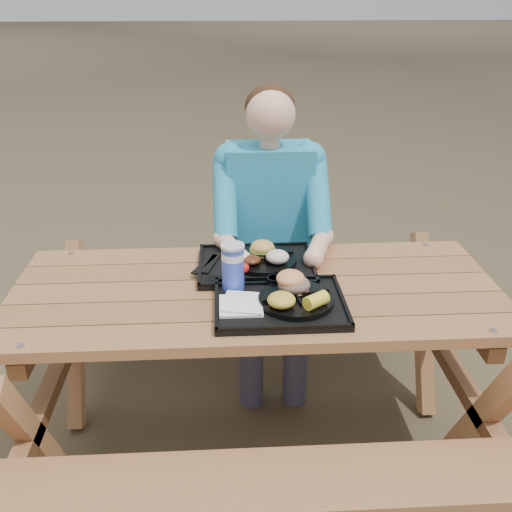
{
  "coord_description": "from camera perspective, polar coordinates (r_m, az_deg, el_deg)",
  "views": [
    {
      "loc": [
        -0.11,
        -1.84,
        1.77
      ],
      "look_at": [
        0.0,
        0.0,
        0.88
      ],
      "focal_mm": 40.0,
      "sensor_mm": 36.0,
      "label": 1
    }
  ],
  "objects": [
    {
      "name": "tray_far",
      "position": [
        2.24,
        0.02,
        -1.01
      ],
      "size": [
        0.45,
        0.35,
        0.02
      ],
      "primitive_type": "cube",
      "color": "black",
      "rests_on": "picnic_table"
    },
    {
      "name": "condiment_mustard",
      "position": [
        2.09,
        3.65,
        -2.4
      ],
      "size": [
        0.05,
        0.05,
        0.03
      ],
      "primitive_type": "cylinder",
      "color": "yellow",
      "rests_on": "tray_near"
    },
    {
      "name": "picnic_table",
      "position": [
        2.31,
        0.0,
        -11.36
      ],
      "size": [
        1.8,
        1.49,
        0.75
      ],
      "primitive_type": null,
      "color": "#999999",
      "rests_on": "ground"
    },
    {
      "name": "plate_near",
      "position": [
        1.97,
        4.02,
        -4.38
      ],
      "size": [
        0.26,
        0.26,
        0.02
      ],
      "primitive_type": "cylinder",
      "color": "black",
      "rests_on": "tray_near"
    },
    {
      "name": "baked_beans",
      "position": [
        2.19,
        -0.47,
        -0.38
      ],
      "size": [
        0.07,
        0.07,
        0.03
      ],
      "primitive_type": "ellipsoid",
      "color": "#542510",
      "rests_on": "plate_far"
    },
    {
      "name": "tray_near",
      "position": [
        1.98,
        2.4,
        -4.86
      ],
      "size": [
        0.45,
        0.35,
        0.02
      ],
      "primitive_type": "cube",
      "color": "black",
      "rests_on": "picnic_table"
    },
    {
      "name": "sandwich",
      "position": [
        1.99,
        3.85,
        -2.04
      ],
      "size": [
        0.11,
        0.11,
        0.11
      ],
      "primitive_type": null,
      "color": "#F49756",
      "rests_on": "plate_near"
    },
    {
      "name": "corn_cob",
      "position": [
        1.91,
        6.03,
        -4.44
      ],
      "size": [
        0.11,
        0.11,
        0.05
      ],
      "primitive_type": null,
      "rotation": [
        0.0,
        0.0,
        0.62
      ],
      "color": "yellow",
      "rests_on": "plate_near"
    },
    {
      "name": "plate_far",
      "position": [
        2.24,
        0.77,
        -0.41
      ],
      "size": [
        0.26,
        0.26,
        0.02
      ],
      "primitive_type": "cylinder",
      "color": "black",
      "rests_on": "tray_far"
    },
    {
      "name": "mac_cheese",
      "position": [
        1.9,
        2.56,
        -4.42
      ],
      "size": [
        0.1,
        0.1,
        0.05
      ],
      "primitive_type": "ellipsoid",
      "color": "gold",
      "rests_on": "plate_near"
    },
    {
      "name": "napkin_stack",
      "position": [
        1.94,
        -1.54,
        -4.89
      ],
      "size": [
        0.15,
        0.15,
        0.02
      ],
      "primitive_type": "cube",
      "rotation": [
        0.0,
        0.0,
        0.0
      ],
      "color": "white",
      "rests_on": "tray_near"
    },
    {
      "name": "condiment_bbq",
      "position": [
        2.07,
        1.87,
        -2.54
      ],
      "size": [
        0.05,
        0.05,
        0.03
      ],
      "primitive_type": "cylinder",
      "color": "black",
      "rests_on": "tray_near"
    },
    {
      "name": "diner",
      "position": [
        2.66,
        1.31,
        0.63
      ],
      "size": [
        0.48,
        0.84,
        1.28
      ],
      "primitive_type": null,
      "color": "#1DCBC6",
      "rests_on": "ground"
    },
    {
      "name": "potato_salad",
      "position": [
        2.19,
        2.16,
        -0.09
      ],
      "size": [
        0.09,
        0.09,
        0.05
      ],
      "primitive_type": "ellipsoid",
      "color": "beige",
      "rests_on": "plate_far"
    },
    {
      "name": "cutlery_far",
      "position": [
        2.24,
        -4.51,
        -0.7
      ],
      "size": [
        0.08,
        0.18,
        0.01
      ],
      "primitive_type": "cube",
      "rotation": [
        0.0,
        0.0,
        -0.3
      ],
      "color": "black",
      "rests_on": "tray_far"
    },
    {
      "name": "burger",
      "position": [
        2.25,
        0.66,
        1.19
      ],
      "size": [
        0.1,
        0.1,
        0.09
      ],
      "primitive_type": null,
      "color": "gold",
      "rests_on": "plate_far"
    },
    {
      "name": "ground",
      "position": [
        2.55,
        0.0,
        -18.09
      ],
      "size": [
        60.0,
        60.0,
        0.0
      ],
      "primitive_type": "plane",
      "color": "#999999",
      "rests_on": "ground"
    },
    {
      "name": "soda_cup",
      "position": [
        2.03,
        -2.31,
        -1.21
      ],
      "size": [
        0.08,
        0.08,
        0.16
      ],
      "primitive_type": "cylinder",
      "color": "#1A33C8",
      "rests_on": "tray_near"
    }
  ]
}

